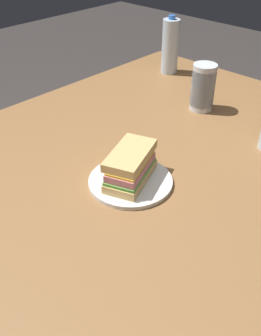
{
  "coord_description": "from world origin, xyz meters",
  "views": [
    {
      "loc": [
        -0.67,
        -0.65,
        1.38
      ],
      "look_at": [
        -0.07,
        -0.08,
        0.79
      ],
      "focal_mm": 41.2,
      "sensor_mm": 36.0,
      "label": 1
    }
  ],
  "objects_px": {
    "paper_plate": "(130,181)",
    "water_bottle_tall": "(170,46)",
    "dining_table": "(127,182)",
    "plastic_cup_stack": "(203,87)",
    "sandwich": "(130,166)"
  },
  "relations": [
    {
      "from": "dining_table",
      "to": "sandwich",
      "type": "bearing_deg",
      "value": -130.67
    },
    {
      "from": "dining_table",
      "to": "sandwich",
      "type": "distance_m",
      "value": 0.17
    },
    {
      "from": "paper_plate",
      "to": "sandwich",
      "type": "height_order",
      "value": "sandwich"
    },
    {
      "from": "paper_plate",
      "to": "plastic_cup_stack",
      "type": "xyz_separation_m",
      "value": [
        0.5,
        0.12,
        0.08
      ]
    },
    {
      "from": "sandwich",
      "to": "paper_plate",
      "type": "bearing_deg",
      "value": -132.74
    },
    {
      "from": "sandwich",
      "to": "water_bottle_tall",
      "type": "relative_size",
      "value": 0.83
    },
    {
      "from": "paper_plate",
      "to": "water_bottle_tall",
      "type": "distance_m",
      "value": 0.83
    },
    {
      "from": "dining_table",
      "to": "plastic_cup_stack",
      "type": "distance_m",
      "value": 0.46
    },
    {
      "from": "water_bottle_tall",
      "to": "paper_plate",
      "type": "bearing_deg",
      "value": -148.34
    },
    {
      "from": "paper_plate",
      "to": "sandwich",
      "type": "relative_size",
      "value": 1.14
    },
    {
      "from": "paper_plate",
      "to": "plastic_cup_stack",
      "type": "height_order",
      "value": "plastic_cup_stack"
    },
    {
      "from": "paper_plate",
      "to": "sandwich",
      "type": "xyz_separation_m",
      "value": [
        0.0,
        0.0,
        0.05
      ]
    },
    {
      "from": "dining_table",
      "to": "paper_plate",
      "type": "height_order",
      "value": "paper_plate"
    },
    {
      "from": "dining_table",
      "to": "paper_plate",
      "type": "xyz_separation_m",
      "value": [
        -0.07,
        -0.08,
        0.08
      ]
    },
    {
      "from": "sandwich",
      "to": "plastic_cup_stack",
      "type": "height_order",
      "value": "plastic_cup_stack"
    }
  ]
}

